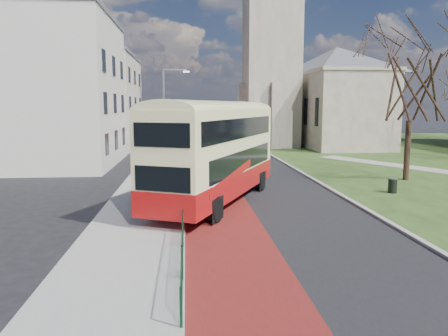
{
  "coord_description": "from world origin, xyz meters",
  "views": [
    {
      "loc": [
        -2.79,
        -17.46,
        5.17
      ],
      "look_at": [
        -0.85,
        4.75,
        2.0
      ],
      "focal_mm": 35.0,
      "sensor_mm": 36.0,
      "label": 1
    }
  ],
  "objects": [
    {
      "name": "ground",
      "position": [
        0.0,
        0.0,
        0.0
      ],
      "size": [
        160.0,
        160.0,
        0.0
      ],
      "primitive_type": "plane",
      "color": "black",
      "rests_on": "ground"
    },
    {
      "name": "bus_lane",
      "position": [
        -1.2,
        20.0,
        0.01
      ],
      "size": [
        3.4,
        120.0,
        0.01
      ],
      "primitive_type": "cube",
      "color": "#591414",
      "rests_on": "ground"
    },
    {
      "name": "winter_tree_near",
      "position": [
        12.53,
        11.47,
        7.43
      ],
      "size": [
        8.42,
        8.42,
        10.67
      ],
      "rotation": [
        0.0,
        0.0,
        0.18
      ],
      "color": "#312118",
      "rests_on": "grass_green"
    },
    {
      "name": "road_carriageway",
      "position": [
        1.5,
        20.0,
        0.01
      ],
      "size": [
        9.0,
        120.0,
        0.01
      ],
      "primitive_type": "cube",
      "color": "black",
      "rests_on": "ground"
    },
    {
      "name": "gothic_church",
      "position": [
        12.56,
        38.0,
        13.13
      ],
      "size": [
        16.38,
        18.0,
        40.0
      ],
      "color": "gray",
      "rests_on": "ground"
    },
    {
      "name": "kerb_west",
      "position": [
        -3.0,
        20.0,
        0.07
      ],
      "size": [
        0.25,
        120.0,
        0.13
      ],
      "primitive_type": "cube",
      "color": "#999993",
      "rests_on": "ground"
    },
    {
      "name": "pedestrian_railing",
      "position": [
        -2.95,
        4.0,
        0.55
      ],
      "size": [
        0.07,
        24.0,
        1.12
      ],
      "color": "#0C3822",
      "rests_on": "ground"
    },
    {
      "name": "litter_bin",
      "position": [
        9.44,
        7.11,
        0.49
      ],
      "size": [
        0.7,
        0.7,
        0.89
      ],
      "rotation": [
        0.0,
        0.0,
        0.3
      ],
      "color": "black",
      "rests_on": "grass_green"
    },
    {
      "name": "streetlamp",
      "position": [
        -4.35,
        18.0,
        4.59
      ],
      "size": [
        2.13,
        0.18,
        8.0
      ],
      "color": "gray",
      "rests_on": "pavement_west"
    },
    {
      "name": "street_block_far",
      "position": [
        -14.0,
        38.0,
        5.76
      ],
      "size": [
        10.3,
        16.3,
        11.5
      ],
      "color": "#BBB49E",
      "rests_on": "ground"
    },
    {
      "name": "bus",
      "position": [
        -1.17,
        5.49,
        2.97
      ],
      "size": [
        7.78,
        12.55,
        5.21
      ],
      "rotation": [
        0.0,
        0.0,
        -0.43
      ],
      "color": "#A10E0F",
      "rests_on": "ground"
    },
    {
      "name": "street_block_near",
      "position": [
        -14.0,
        22.0,
        6.51
      ],
      "size": [
        10.3,
        14.3,
        13.0
      ],
      "color": "beige",
      "rests_on": "ground"
    },
    {
      "name": "kerb_east",
      "position": [
        6.1,
        22.0,
        0.07
      ],
      "size": [
        0.25,
        80.0,
        0.13
      ],
      "primitive_type": "cube",
      "color": "#999993",
      "rests_on": "ground"
    },
    {
      "name": "pavement_west",
      "position": [
        -5.0,
        20.0,
        0.06
      ],
      "size": [
        4.0,
        120.0,
        0.12
      ],
      "primitive_type": "cube",
      "color": "gray",
      "rests_on": "ground"
    }
  ]
}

